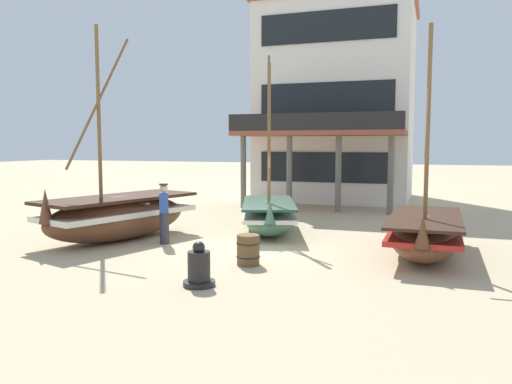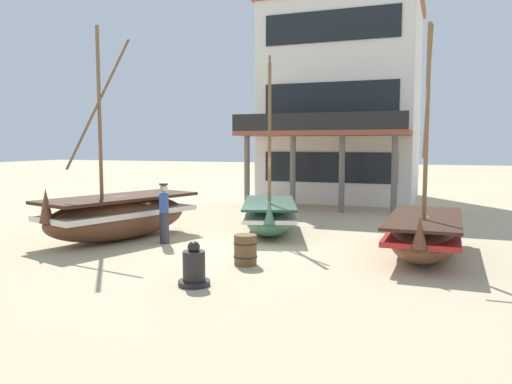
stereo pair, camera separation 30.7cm
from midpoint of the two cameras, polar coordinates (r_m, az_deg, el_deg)
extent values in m
plane|color=tan|center=(13.68, -0.83, -6.22)|extent=(120.00, 120.00, 0.00)
ellipsoid|color=#427056|center=(15.74, 2.09, -2.87)|extent=(2.75, 4.32, 0.98)
cube|color=silver|center=(15.72, 2.09, -2.43)|extent=(2.71, 4.17, 0.12)
cube|color=#243D2F|center=(15.68, 2.09, -1.24)|extent=(2.76, 4.25, 0.07)
cone|color=#427056|center=(13.76, 2.16, -2.22)|extent=(0.38, 0.38, 0.69)
cylinder|color=brown|center=(15.07, 2.14, 6.02)|extent=(0.10, 0.10, 4.46)
cylinder|color=brown|center=(15.10, 2.15, 9.27)|extent=(0.47, 1.18, 3.39)
cube|color=brown|center=(16.00, 2.08, -1.50)|extent=(1.41, 0.62, 0.06)
ellipsoid|color=brown|center=(15.12, -14.64, -2.84)|extent=(3.09, 5.02, 1.27)
cube|color=silver|center=(15.10, -14.66, -2.24)|extent=(3.06, 4.85, 0.15)
cube|color=#351E13|center=(15.05, -14.70, -0.64)|extent=(3.12, 4.95, 0.09)
cone|color=brown|center=(13.80, -22.15, -1.45)|extent=(0.45, 0.45, 0.89)
cylinder|color=brown|center=(14.63, -16.75, 7.85)|extent=(0.10, 0.10, 5.10)
cylinder|color=brown|center=(14.66, -16.80, 9.80)|extent=(0.71, 2.10, 3.70)
cube|color=brown|center=(15.28, -13.64, -1.05)|extent=(1.66, 0.65, 0.06)
ellipsoid|color=brown|center=(13.15, 19.20, -4.78)|extent=(1.69, 4.43, 1.00)
cube|color=red|center=(13.13, 19.22, -4.24)|extent=(1.70, 4.25, 0.12)
cube|color=#351E13|center=(13.08, 19.26, -2.80)|extent=(1.74, 4.34, 0.07)
cone|color=brown|center=(11.00, 18.84, -4.35)|extent=(0.33, 0.33, 0.70)
cylinder|color=brown|center=(12.41, 19.48, 6.74)|extent=(0.10, 0.10, 4.83)
cylinder|color=brown|center=(12.48, 19.62, 11.28)|extent=(0.10, 2.24, 3.26)
cube|color=brown|center=(13.43, 19.30, -3.07)|extent=(1.55, 0.18, 0.06)
cylinder|color=#33333D|center=(14.25, -9.75, -4.03)|extent=(0.26, 0.26, 0.88)
cube|color=#2D4C99|center=(14.16, -9.80, -1.19)|extent=(0.35, 0.42, 0.54)
sphere|color=beige|center=(14.12, -9.82, 0.38)|extent=(0.22, 0.22, 0.22)
cylinder|color=#2D2823|center=(14.11, -9.83, 0.87)|extent=(0.24, 0.24, 0.05)
cylinder|color=black|center=(10.08, -6.15, -10.22)|extent=(0.63, 0.63, 0.10)
cylinder|color=black|center=(9.99, -6.17, -8.33)|extent=(0.44, 0.44, 0.59)
sphere|color=black|center=(9.91, -6.20, -6.25)|extent=(0.24, 0.24, 0.24)
cylinder|color=brown|center=(11.60, -0.45, -6.58)|extent=(0.52, 0.52, 0.70)
torus|color=black|center=(11.57, -0.45, -5.83)|extent=(0.56, 0.56, 0.03)
torus|color=black|center=(11.63, -0.45, -7.32)|extent=(0.56, 0.56, 0.03)
cube|color=white|center=(26.18, 10.16, 9.58)|extent=(7.22, 6.17, 9.39)
cube|color=brown|center=(26.97, 10.34, 19.91)|extent=(7.51, 6.41, 0.30)
cube|color=black|center=(23.07, 8.64, 2.78)|extent=(6.07, 0.06, 1.38)
cube|color=black|center=(23.14, 8.75, 10.55)|extent=(6.07, 0.06, 1.38)
cube|color=black|center=(23.63, 8.86, 18.13)|extent=(6.07, 0.06, 1.38)
cube|color=brown|center=(21.76, 7.96, 6.61)|extent=(7.22, 2.71, 0.20)
cylinder|color=#666056|center=(21.78, -0.63, 2.28)|extent=(0.24, 0.24, 3.13)
cylinder|color=#666056|center=(21.12, 4.61, 2.16)|extent=(0.24, 0.24, 3.13)
cylinder|color=#666056|center=(20.65, 10.12, 2.02)|extent=(0.24, 0.24, 3.13)
cylinder|color=#666056|center=(20.38, 15.84, 1.86)|extent=(0.24, 0.24, 3.13)
cube|color=black|center=(20.51, 7.18, 7.96)|extent=(7.22, 0.08, 0.70)
camera|label=1|loc=(0.15, -89.39, 0.06)|focal=35.25mm
camera|label=2|loc=(0.15, 90.61, -0.06)|focal=35.25mm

